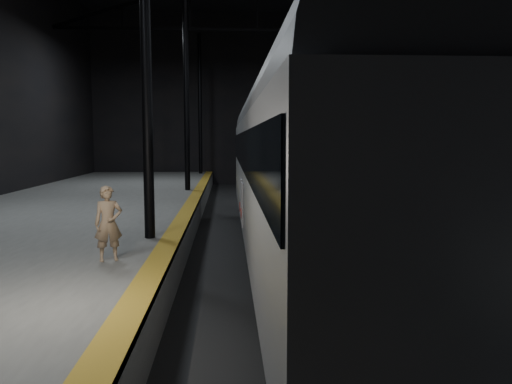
{
  "coord_description": "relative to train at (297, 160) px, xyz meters",
  "views": [
    {
      "loc": [
        -1.81,
        -16.63,
        3.49
      ],
      "look_at": [
        -1.01,
        -2.56,
        2.0
      ],
      "focal_mm": 35.0,
      "sensor_mm": 36.0,
      "label": 1
    }
  ],
  "objects": [
    {
      "name": "tactile_strip",
      "position": [
        -3.25,
        3.67,
        -1.94
      ],
      "size": [
        0.5,
        43.8,
        0.01
      ],
      "primitive_type": "cube",
      "color": "olive",
      "rests_on": "platform_left"
    },
    {
      "name": "platform_right",
      "position": [
        7.5,
        3.67,
        -2.45
      ],
      "size": [
        9.0,
        43.8,
        1.0
      ],
      "primitive_type": "cube",
      "color": "#535350",
      "rests_on": "ground"
    },
    {
      "name": "ground",
      "position": [
        0.0,
        3.67,
        -2.95
      ],
      "size": [
        44.0,
        44.0,
        0.0
      ],
      "primitive_type": "plane",
      "color": "black",
      "rests_on": "ground"
    },
    {
      "name": "track",
      "position": [
        0.0,
        3.67,
        -2.88
      ],
      "size": [
        2.4,
        43.0,
        0.24
      ],
      "color": "#3F3328",
      "rests_on": "ground"
    },
    {
      "name": "train",
      "position": [
        0.0,
        0.0,
        0.0
      ],
      "size": [
        2.96,
        19.78,
        5.29
      ],
      "color": "#A6A9AF",
      "rests_on": "ground"
    },
    {
      "name": "woman",
      "position": [
        -4.26,
        -2.72,
        -1.17
      ],
      "size": [
        0.66,
        0.54,
        1.55
      ],
      "primitive_type": "imported",
      "rotation": [
        0.0,
        0.0,
        0.34
      ],
      "color": "#977A5D",
      "rests_on": "platform_left"
    },
    {
      "name": "platform_left",
      "position": [
        -7.5,
        3.67,
        -2.45
      ],
      "size": [
        9.0,
        43.8,
        1.0
      ],
      "primitive_type": "cube",
      "color": "#535350",
      "rests_on": "ground"
    }
  ]
}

